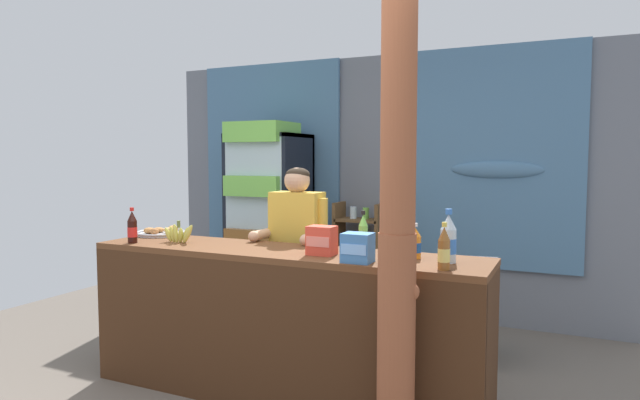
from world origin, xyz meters
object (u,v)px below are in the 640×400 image
object	(u,v)px
soda_bottle_water	(448,240)
soda_bottle_cola	(132,228)
shopkeeper	(297,243)
banana_bunch	(179,234)
snack_box_biscuit	(358,248)
soda_bottle_iced_tea	(444,250)
soda_bottle_orange_soda	(415,243)
plastic_lawn_chair	(467,301)
pastry_tray	(161,232)
stall_counter	(273,312)
drink_fridge	(268,209)
timber_post	(397,243)
soda_bottle_lime_soda	(363,233)
bottle_shelf_rack	(359,257)
snack_box_crackers	(322,240)

from	to	relation	value
soda_bottle_water	soda_bottle_cola	distance (m)	2.18
shopkeeper	banana_bunch	size ratio (longest dim) A/B	5.69
soda_bottle_cola	snack_box_biscuit	distance (m)	1.70
shopkeeper	soda_bottle_iced_tea	size ratio (longest dim) A/B	5.88
shopkeeper	soda_bottle_orange_soda	bearing A→B (deg)	-22.46
plastic_lawn_chair	pastry_tray	size ratio (longest dim) A/B	2.30
stall_counter	drink_fridge	size ratio (longest dim) A/B	1.38
plastic_lawn_chair	soda_bottle_cola	size ratio (longest dim) A/B	3.42
timber_post	banana_bunch	distance (m)	1.77
pastry_tray	banana_bunch	world-z (taller)	banana_bunch
soda_bottle_water	soda_bottle_iced_tea	bearing A→B (deg)	-84.07
soda_bottle_lime_soda	drink_fridge	bearing A→B (deg)	136.59
soda_bottle_iced_tea	soda_bottle_lime_soda	xyz separation A→B (m)	(-0.61, 0.41, 0.00)
soda_bottle_orange_soda	bottle_shelf_rack	bearing A→B (deg)	119.48
stall_counter	timber_post	world-z (taller)	timber_post
stall_counter	soda_bottle_lime_soda	xyz separation A→B (m)	(0.49, 0.32, 0.49)
drink_fridge	soda_bottle_orange_soda	xyz separation A→B (m)	(1.98, -1.66, 0.01)
timber_post	snack_box_biscuit	distance (m)	0.40
soda_bottle_iced_tea	snack_box_crackers	distance (m)	0.80
soda_bottle_cola	banana_bunch	distance (m)	0.33
pastry_tray	bottle_shelf_rack	bearing A→B (deg)	60.52
stall_counter	banana_bunch	size ratio (longest dim) A/B	10.06
soda_bottle_cola	soda_bottle_orange_soda	bearing A→B (deg)	7.41
timber_post	soda_bottle_iced_tea	bearing A→B (deg)	51.07
bottle_shelf_rack	soda_bottle_orange_soda	bearing A→B (deg)	-60.52
stall_counter	snack_box_crackers	world-z (taller)	snack_box_crackers
shopkeeper	soda_bottle_cola	bearing A→B (deg)	-144.95
timber_post	soda_bottle_lime_soda	world-z (taller)	timber_post
drink_fridge	soda_bottle_orange_soda	bearing A→B (deg)	-39.96
timber_post	drink_fridge	bearing A→B (deg)	133.15
plastic_lawn_chair	soda_bottle_water	world-z (taller)	soda_bottle_water
soda_bottle_water	banana_bunch	size ratio (longest dim) A/B	1.16
plastic_lawn_chair	snack_box_biscuit	distance (m)	1.47
shopkeeper	stall_counter	bearing A→B (deg)	-76.96
timber_post	soda_bottle_orange_soda	distance (m)	0.51
bottle_shelf_rack	plastic_lawn_chair	distance (m)	1.48
snack_box_crackers	pastry_tray	xyz separation A→B (m)	(-1.50, 0.26, -0.07)
soda_bottle_lime_soda	soda_bottle_water	bearing A→B (deg)	-18.35
soda_bottle_orange_soda	snack_box_crackers	size ratio (longest dim) A/B	1.18
timber_post	stall_counter	bearing A→B (deg)	160.57
plastic_lawn_chair	soda_bottle_iced_tea	xyz separation A→B (m)	(0.09, -1.30, 0.60)
drink_fridge	soda_bottle_cola	xyz separation A→B (m)	(0.02, -1.92, 0.03)
snack_box_biscuit	soda_bottle_orange_soda	bearing A→B (deg)	44.71
timber_post	bottle_shelf_rack	size ratio (longest dim) A/B	2.11
soda_bottle_water	pastry_tray	bearing A→B (deg)	175.21
drink_fridge	snack_box_crackers	xyz separation A→B (m)	(1.43, -1.78, 0.01)
plastic_lawn_chair	pastry_tray	bearing A→B (deg)	-157.81
soda_bottle_orange_soda	soda_bottle_lime_soda	size ratio (longest dim) A/B	0.82
drink_fridge	pastry_tray	world-z (taller)	drink_fridge
soda_bottle_lime_soda	snack_box_biscuit	world-z (taller)	soda_bottle_lime_soda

